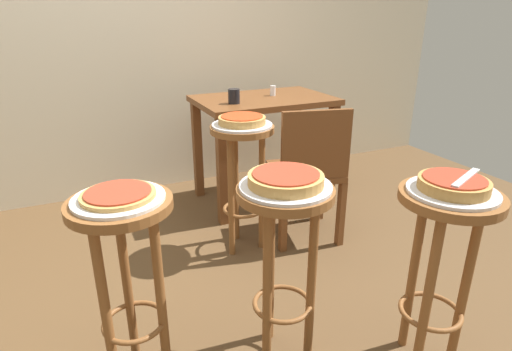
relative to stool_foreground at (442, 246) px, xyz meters
The scene contains 18 objects.
ground_plane 1.25m from the stool_foreground, 139.27° to the left, with size 6.00×6.00×0.00m, color brown.
stool_foreground is the anchor object (origin of this frame).
serving_plate_foreground 0.22m from the stool_foreground, 135.00° to the right, with size 0.31×0.31×0.01m, color silver.
pizza_foreground 0.25m from the stool_foreground, 135.00° to the right, with size 0.24×0.24×0.05m.
stool_middle 0.58m from the stool_foreground, 150.57° to the left, with size 0.36×0.36×0.76m.
serving_plate_middle 0.62m from the stool_foreground, 150.57° to the left, with size 0.33×0.33×0.01m, color silver.
pizza_middle 0.63m from the stool_foreground, 150.57° to the left, with size 0.27×0.27×0.05m.
stool_leftside 1.14m from the stool_foreground, 158.14° to the left, with size 0.36×0.36×0.76m.
serving_plate_leftside 1.16m from the stool_foreground, 158.14° to the left, with size 0.31×0.31×0.01m, color silver.
pizza_leftside 1.17m from the stool_foreground, 158.14° to the left, with size 0.25×0.25×0.02m.
stool_rear 1.19m from the stool_foreground, 104.62° to the left, with size 0.36×0.36×0.76m.
serving_plate_rear 1.21m from the stool_foreground, 104.62° to the left, with size 0.33×0.33×0.01m, color silver.
pizza_rear 1.22m from the stool_foreground, 104.62° to the left, with size 0.26×0.26×0.05m.
dining_table 1.76m from the stool_foreground, 86.08° to the left, with size 0.95×0.63×0.78m.
cup_near_edge 1.68m from the stool_foreground, 95.18° to the left, with size 0.08×0.08×0.10m, color black.
condiment_shaker 1.82m from the stool_foreground, 83.29° to the left, with size 0.04×0.04×0.07m, color white.
wooden_chair 1.08m from the stool_foreground, 85.20° to the left, with size 0.48×0.48×0.85m.
pizza_server_knife 0.27m from the stool_foreground, 33.69° to the right, with size 0.22×0.02×0.01m, color silver.
Camera 1 is at (-0.33, -1.67, 1.35)m, focal length 29.67 mm.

